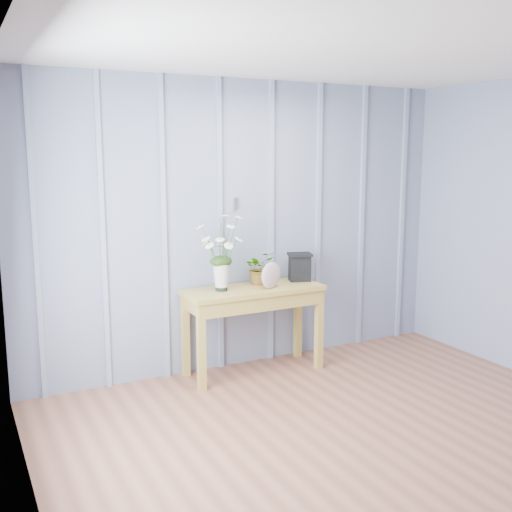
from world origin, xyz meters
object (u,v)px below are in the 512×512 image
daisy_vase (221,243)px  felt_disc_vessel (271,275)px  carved_box (300,267)px  sideboard (253,301)px

daisy_vase → felt_disc_vessel: 0.51m
daisy_vase → carved_box: size_ratio=2.55×
carved_box → felt_disc_vessel: bearing=-157.9°
sideboard → felt_disc_vessel: size_ratio=5.29×
sideboard → carved_box: size_ratio=4.81×
sideboard → daisy_vase: (-0.29, 0.02, 0.51)m
daisy_vase → felt_disc_vessel: (0.41, -0.12, -0.29)m
sideboard → carved_box: carved_box is taller
sideboard → daisy_vase: 0.59m
felt_disc_vessel → carved_box: size_ratio=0.91×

